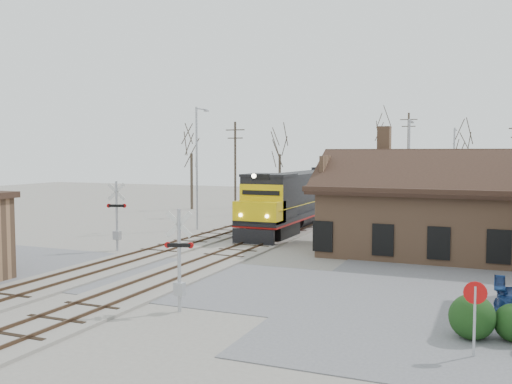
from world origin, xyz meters
TOP-DOWN VIEW (x-y plane):
  - ground at (0.00, 0.00)m, footprint 140.00×140.00m
  - road at (0.00, 0.00)m, footprint 60.00×9.00m
  - track_main at (0.00, 15.00)m, footprint 3.40×90.00m
  - track_siding at (-4.50, 15.00)m, footprint 3.40×90.00m
  - depot at (11.99, 12.00)m, footprint 15.20×9.31m
  - locomotive_lead at (0.00, 20.52)m, footprint 3.20×21.39m
  - locomotive_trailing at (0.00, 42.19)m, footprint 3.20×21.39m
  - crossbuck_near at (3.48, -5.06)m, footprint 1.12×0.42m
  - crossbuck_far at (-7.16, 5.39)m, footprint 1.21×0.50m
  - do_not_enter_sign at (14.24, -5.94)m, footprint 0.70×0.11m
  - hedge_a at (14.12, -4.16)m, footprint 1.52×1.52m
  - streetlight_a at (-7.30, 16.27)m, footprint 0.25×2.04m
  - streetlight_b at (8.43, 22.15)m, footprint 0.25×2.04m
  - streetlight_c at (10.89, 36.64)m, footprint 0.25×2.04m
  - utility_pole_a at (-8.91, 26.96)m, footprint 2.00×0.24m
  - utility_pole_b at (5.20, 45.26)m, footprint 2.00×0.24m
  - tree_a at (-15.81, 30.52)m, footprint 4.07×4.07m
  - tree_b at (-8.42, 38.25)m, footprint 4.00×4.00m
  - tree_c at (1.73, 48.53)m, footprint 5.29×5.29m
  - tree_d at (11.47, 39.84)m, footprint 4.05×4.05m

SIDE VIEW (x-z plane):
  - ground at x=0.00m, z-range 0.00..0.00m
  - road at x=0.00m, z-range 0.00..0.03m
  - track_main at x=0.00m, z-range -0.05..0.19m
  - track_siding at x=-4.50m, z-range -0.05..0.19m
  - hedge_a at x=14.12m, z-range 0.00..1.52m
  - do_not_enter_sign at x=14.24m, z-range 0.45..2.79m
  - crossbuck_near at x=3.48m, z-range -0.12..3.92m
  - crossbuck_far at x=-7.16m, z-range -0.16..4.25m
  - depot at x=11.99m, z-range -1.54..6.36m
  - locomotive_trailing at x=0.00m, z-range 0.25..4.75m
  - locomotive_lead at x=0.00m, z-range 0.12..4.87m
  - utility_pole_a at x=-8.91m, z-range 0.22..9.43m
  - streetlight_c at x=10.89m, z-range 0.53..9.21m
  - streetlight_b at x=8.43m, z-range 0.54..9.36m
  - streetlight_a at x=-7.30m, z-range 0.54..10.36m
  - utility_pole_b at x=5.20m, z-range 0.23..11.10m
  - tree_b at x=-8.42m, z-range 2.07..11.87m
  - tree_d at x=11.47m, z-range 2.10..12.02m
  - tree_a at x=-15.81m, z-range 2.11..12.09m
  - tree_c at x=1.73m, z-range 2.75..15.71m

